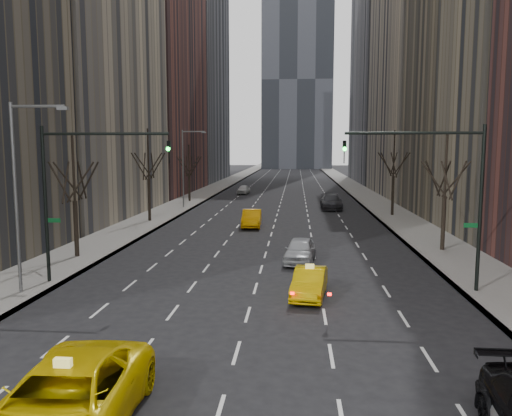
# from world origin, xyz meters

# --- Properties ---
(ground) EXTENTS (400.00, 400.00, 0.00)m
(ground) POSITION_xyz_m (0.00, 0.00, 0.00)
(ground) COLOR black
(ground) RESTS_ON ground
(sidewalk_left) EXTENTS (4.50, 320.00, 0.15)m
(sidewalk_left) POSITION_xyz_m (-12.25, 70.00, 0.07)
(sidewalk_left) COLOR slate
(sidewalk_left) RESTS_ON ground
(sidewalk_right) EXTENTS (4.50, 320.00, 0.15)m
(sidewalk_right) POSITION_xyz_m (12.25, 70.00, 0.07)
(sidewalk_right) COLOR slate
(sidewalk_right) RESTS_ON ground
(bld_left_far) EXTENTS (14.00, 28.00, 44.00)m
(bld_left_far) POSITION_xyz_m (-21.50, 66.00, 22.00)
(bld_left_far) COLOR brown
(bld_left_far) RESTS_ON ground
(bld_left_deep) EXTENTS (14.00, 30.00, 60.00)m
(bld_left_deep) POSITION_xyz_m (-21.50, 96.00, 30.00)
(bld_left_deep) COLOR slate
(bld_left_deep) RESTS_ON ground
(bld_right_far) EXTENTS (14.00, 28.00, 50.00)m
(bld_right_far) POSITION_xyz_m (21.50, 64.00, 25.00)
(bld_right_far) COLOR #BCAD8F
(bld_right_far) RESTS_ON ground
(bld_right_deep) EXTENTS (14.00, 30.00, 58.00)m
(bld_right_deep) POSITION_xyz_m (21.50, 95.00, 29.00)
(bld_right_deep) COLOR slate
(bld_right_deep) RESTS_ON ground
(tree_lw_b) EXTENTS (3.36, 3.50, 7.82)m
(tree_lw_b) POSITION_xyz_m (-12.00, 18.00, 3.72)
(tree_lw_b) COLOR black
(tree_lw_b) RESTS_ON ground
(tree_lw_c) EXTENTS (3.36, 3.50, 8.74)m
(tree_lw_c) POSITION_xyz_m (-12.00, 34.00, 4.04)
(tree_lw_c) COLOR black
(tree_lw_c) RESTS_ON ground
(tree_lw_d) EXTENTS (3.36, 3.50, 7.36)m
(tree_lw_d) POSITION_xyz_m (-12.00, 52.00, 3.56)
(tree_lw_d) COLOR black
(tree_lw_d) RESTS_ON ground
(tree_rw_b) EXTENTS (3.36, 3.50, 7.82)m
(tree_rw_b) POSITION_xyz_m (12.00, 22.00, 3.72)
(tree_rw_b) COLOR black
(tree_rw_b) RESTS_ON ground
(tree_rw_c) EXTENTS (3.36, 3.50, 8.74)m
(tree_rw_c) POSITION_xyz_m (12.00, 40.00, 4.04)
(tree_rw_c) COLOR black
(tree_rw_c) RESTS_ON ground
(traffic_mast_left) EXTENTS (6.69, 0.39, 8.00)m
(traffic_mast_left) POSITION_xyz_m (-9.11, 12.00, 5.49)
(traffic_mast_left) COLOR black
(traffic_mast_left) RESTS_ON ground
(traffic_mast_right) EXTENTS (6.69, 0.39, 8.00)m
(traffic_mast_right) POSITION_xyz_m (9.11, 12.00, 5.49)
(traffic_mast_right) COLOR black
(traffic_mast_right) RESTS_ON ground
(streetlight_near) EXTENTS (2.83, 0.22, 9.00)m
(streetlight_near) POSITION_xyz_m (-10.84, 10.00, 5.62)
(streetlight_near) COLOR slate
(streetlight_near) RESTS_ON ground
(streetlight_far) EXTENTS (2.83, 0.22, 9.00)m
(streetlight_far) POSITION_xyz_m (-10.84, 45.00, 5.62)
(streetlight_far) COLOR slate
(streetlight_far) RESTS_ON ground
(taxi_suv) EXTENTS (3.25, 6.67, 1.82)m
(taxi_suv) POSITION_xyz_m (-3.51, -1.45, 0.91)
(taxi_suv) COLOR #E1C004
(taxi_suv) RESTS_ON ground
(taxi_sedan) EXTENTS (1.97, 4.28, 1.36)m
(taxi_sedan) POSITION_xyz_m (2.68, 10.83, 0.68)
(taxi_sedan) COLOR #D6AD04
(taxi_sedan) RESTS_ON ground
(silver_sedan_ahead) EXTENTS (2.23, 4.58, 1.51)m
(silver_sedan_ahead) POSITION_xyz_m (2.28, 18.05, 0.75)
(silver_sedan_ahead) COLOR #A1A4A9
(silver_sedan_ahead) RESTS_ON ground
(far_taxi) EXTENTS (1.81, 4.75, 1.55)m
(far_taxi) POSITION_xyz_m (-1.96, 31.78, 0.77)
(far_taxi) COLOR #FFA505
(far_taxi) RESTS_ON ground
(far_suv_grey) EXTENTS (2.39, 5.86, 1.70)m
(far_suv_grey) POSITION_xyz_m (6.08, 45.72, 0.85)
(far_suv_grey) COLOR #2B2B2F
(far_suv_grey) RESTS_ON ground
(far_car_white) EXTENTS (1.93, 4.16, 1.38)m
(far_car_white) POSITION_xyz_m (-6.14, 64.20, 0.69)
(far_car_white) COLOR silver
(far_car_white) RESTS_ON ground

